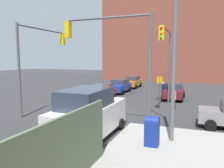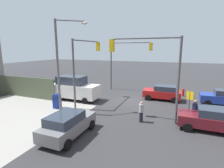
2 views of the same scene
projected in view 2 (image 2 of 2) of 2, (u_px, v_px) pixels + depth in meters
name	position (u px, v px, depth m)	size (l,w,h in m)	color
ground_plane	(134.00, 101.00, 19.09)	(120.00, 120.00, 0.00)	#333335
traffic_signal_nw_corner	(150.00, 62.00, 13.21)	(5.58, 0.36, 6.50)	#59595B
traffic_signal_se_corner	(126.00, 56.00, 23.11)	(5.69, 0.36, 6.50)	#59595B
traffic_signal_ne_corner	(85.00, 59.00, 17.61)	(0.36, 5.39, 6.50)	#59595B
street_lamp_corner	(62.00, 60.00, 14.90)	(2.28, 1.75, 8.00)	slate
warning_sign_two_way	(189.00, 101.00, 13.60)	(0.48, 0.48, 2.40)	#4C4C4C
mailbox_blue	(57.00, 100.00, 16.68)	(0.56, 0.64, 1.43)	navy
fire_hydrant	(183.00, 92.00, 20.97)	(0.26, 0.26, 0.94)	red
hatchback_red	(163.00, 92.00, 19.41)	(4.01, 2.02, 1.62)	#B21919
coupe_gray	(68.00, 124.00, 11.23)	(2.02, 4.19, 1.62)	slate
sedan_maroon	(212.00, 119.00, 12.08)	(4.22, 2.02, 1.62)	maroon
van_white_delivery	(74.00, 88.00, 19.54)	(5.40, 2.32, 2.62)	white
pedestrian_crossing	(141.00, 111.00, 13.46)	(0.36, 0.36, 1.66)	#B2B2B7
pedestrian_waiting	(195.00, 111.00, 13.32)	(0.36, 0.36, 1.81)	navy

